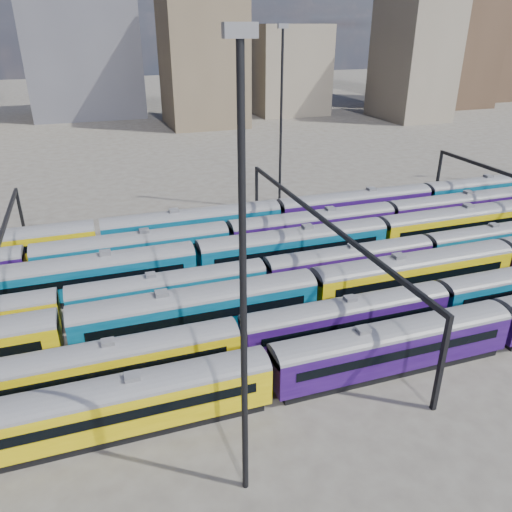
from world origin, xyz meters
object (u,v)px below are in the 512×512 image
object	(u,v)px
mast_2	(243,283)
rake_0	(393,342)
rake_1	(239,336)
rake_2	(313,287)

from	to	relation	value
mast_2	rake_0	bearing A→B (deg)	25.77
rake_0	rake_1	size ratio (longest dim) A/B	0.89
rake_2	mast_2	bearing A→B (deg)	-125.48
rake_2	rake_1	bearing A→B (deg)	-150.49
rake_0	rake_1	bearing A→B (deg)	155.97
rake_2	mast_2	distance (m)	23.64
rake_0	mast_2	world-z (taller)	mast_2
rake_0	rake_2	size ratio (longest dim) A/B	0.78
rake_1	mast_2	size ratio (longest dim) A/B	4.56
rake_0	rake_1	xyz separation A→B (m)	(-11.22, 5.00, -0.17)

